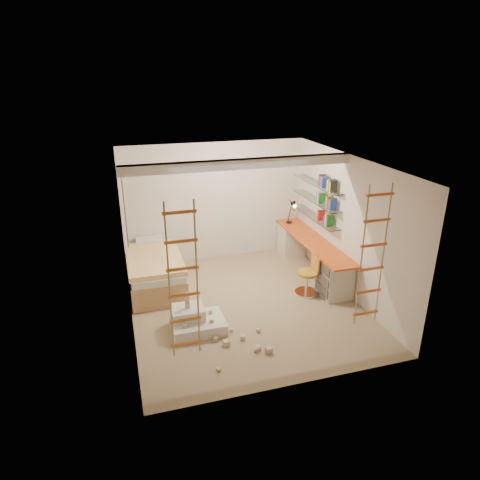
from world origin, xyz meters
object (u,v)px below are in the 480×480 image
object	(u,v)px
play_platform	(195,321)
swivel_chair	(308,281)
desk	(311,255)
bed	(154,270)

from	to	relation	value
play_platform	swivel_chair	bearing A→B (deg)	14.16
desk	swivel_chair	world-z (taller)	swivel_chair
bed	swivel_chair	size ratio (longest dim) A/B	2.66
swivel_chair	play_platform	xyz separation A→B (m)	(-2.29, -0.58, -0.13)
desk	swivel_chair	distance (m)	0.94
desk	swivel_chair	xyz separation A→B (m)	(-0.45, -0.82, -0.13)
desk	bed	distance (m)	3.22
bed	desk	bearing A→B (deg)	-6.49
bed	swivel_chair	xyz separation A→B (m)	(2.75, -1.18, -0.05)
bed	play_platform	xyz separation A→B (m)	(0.46, -1.76, -0.18)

